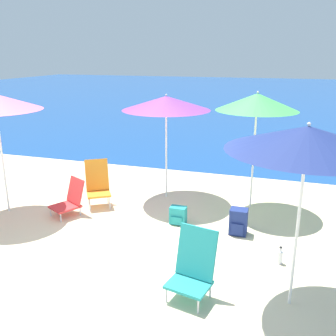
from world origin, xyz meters
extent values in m
plane|color=beige|center=(0.00, 0.00, 0.00)|extent=(60.00, 60.00, 0.00)
cube|color=#19478C|center=(0.00, 24.51, 0.00)|extent=(60.00, 40.00, 0.01)
cylinder|color=white|center=(-0.12, 2.65, 0.91)|extent=(0.04, 0.04, 1.82)
cone|color=purple|center=(-0.12, 2.65, 1.96)|extent=(1.75, 1.75, 0.27)
sphere|color=white|center=(-0.12, 2.65, 2.12)|extent=(0.04, 0.04, 0.04)
cylinder|color=white|center=(-2.76, 1.04, 0.97)|extent=(0.04, 0.04, 1.93)
cylinder|color=white|center=(2.37, -0.24, 0.95)|extent=(0.04, 0.04, 1.90)
cone|color=navy|center=(2.37, -0.24, 2.03)|extent=(1.74, 1.74, 0.27)
sphere|color=white|center=(2.37, -0.24, 2.18)|extent=(0.04, 0.04, 0.04)
cylinder|color=white|center=(1.61, 2.63, 0.95)|extent=(0.04, 0.04, 1.89)
cone|color=#47B756|center=(1.61, 2.63, 2.05)|extent=(1.50, 1.50, 0.31)
sphere|color=white|center=(1.61, 2.63, 2.22)|extent=(0.04, 0.04, 0.04)
cylinder|color=silver|center=(-1.28, 1.50, 0.13)|extent=(0.02, 0.02, 0.26)
cylinder|color=silver|center=(-0.96, 1.70, 0.13)|extent=(0.02, 0.02, 0.26)
cylinder|color=silver|center=(-1.47, 1.79, 0.13)|extent=(0.02, 0.02, 0.26)
cylinder|color=silver|center=(-1.15, 1.99, 0.13)|extent=(0.02, 0.02, 0.26)
cube|color=orange|center=(-1.21, 1.75, 0.27)|extent=(0.60, 0.58, 0.04)
cube|color=orange|center=(-1.32, 1.92, 0.60)|extent=(0.47, 0.39, 0.61)
cylinder|color=silver|center=(-1.86, 1.07, 0.08)|extent=(0.02, 0.02, 0.17)
cylinder|color=silver|center=(-1.54, 0.90, 0.08)|extent=(0.02, 0.02, 0.17)
cylinder|color=silver|center=(-1.67, 1.43, 0.08)|extent=(0.02, 0.02, 0.17)
cylinder|color=silver|center=(-1.35, 1.26, 0.08)|extent=(0.02, 0.02, 0.17)
cube|color=red|center=(-1.60, 1.16, 0.19)|extent=(0.60, 0.62, 0.04)
cube|color=red|center=(-1.49, 1.37, 0.44)|extent=(0.46, 0.35, 0.47)
cylinder|color=silver|center=(0.94, -0.67, 0.10)|extent=(0.02, 0.02, 0.19)
cylinder|color=silver|center=(1.36, -0.76, 0.10)|extent=(0.02, 0.02, 0.19)
cylinder|color=silver|center=(1.02, -0.33, 0.10)|extent=(0.02, 0.02, 0.19)
cylinder|color=silver|center=(1.43, -0.42, 0.10)|extent=(0.02, 0.02, 0.19)
cube|color=teal|center=(1.19, -0.54, 0.21)|extent=(0.57, 0.50, 0.04)
cube|color=teal|center=(1.23, -0.34, 0.55)|extent=(0.53, 0.29, 0.63)
cube|color=teal|center=(0.47, 1.49, 0.16)|extent=(0.28, 0.18, 0.32)
cube|color=teal|center=(0.47, 1.38, 0.09)|extent=(0.20, 0.03, 0.14)
cube|color=navy|center=(1.53, 1.41, 0.22)|extent=(0.29, 0.23, 0.44)
cube|color=navy|center=(1.53, 1.28, 0.13)|extent=(0.20, 0.03, 0.20)
cylinder|color=silver|center=(2.23, 0.65, 0.09)|extent=(0.08, 0.08, 0.19)
cylinder|color=silver|center=(2.23, 0.65, 0.22)|extent=(0.04, 0.04, 0.06)
cylinder|color=black|center=(2.23, 0.65, 0.26)|extent=(0.04, 0.04, 0.02)
camera|label=1|loc=(2.13, -4.34, 2.88)|focal=40.00mm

